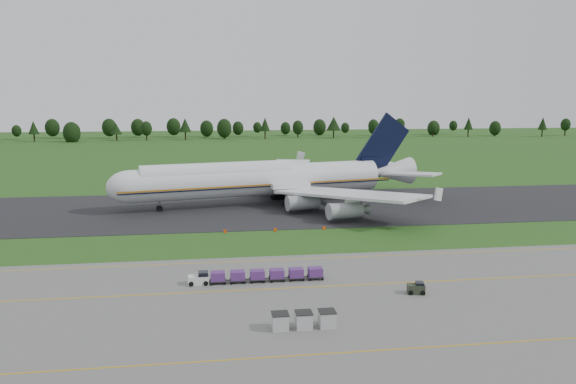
{
  "coord_description": "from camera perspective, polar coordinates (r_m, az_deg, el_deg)",
  "views": [
    {
      "loc": [
        -8.43,
        -86.8,
        23.17
      ],
      "look_at": [
        3.89,
        2.0,
        7.81
      ],
      "focal_mm": 35.0,
      "sensor_mm": 36.0,
      "label": 1
    }
  ],
  "objects": [
    {
      "name": "ground",
      "position": [
        90.24,
        -2.28,
        -5.16
      ],
      "size": [
        600.0,
        600.0,
        0.0
      ],
      "primitive_type": "plane",
      "color": "#224C16",
      "rests_on": "ground"
    },
    {
      "name": "apron",
      "position": [
        58.26,
        1.1,
        -13.68
      ],
      "size": [
        300.0,
        52.0,
        0.06
      ],
      "primitive_type": "cube",
      "color": "#61615C",
      "rests_on": "ground"
    },
    {
      "name": "taxiway",
      "position": [
        117.41,
        -3.63,
        -1.66
      ],
      "size": [
        300.0,
        40.0,
        0.08
      ],
      "primitive_type": "cube",
      "color": "black",
      "rests_on": "ground"
    },
    {
      "name": "apron_markings",
      "position": [
        64.68,
        0.11,
        -11.21
      ],
      "size": [
        300.0,
        30.2,
        0.01
      ],
      "color": "#C3940B",
      "rests_on": "apron"
    },
    {
      "name": "tree_line",
      "position": [
        306.79,
        -9.99,
        6.42
      ],
      "size": [
        523.19,
        22.09,
        11.91
      ],
      "color": "black",
      "rests_on": "ground"
    },
    {
      "name": "aircraft",
      "position": [
        120.81,
        -2.33,
        1.34
      ],
      "size": [
        69.63,
        66.29,
        19.49
      ],
      "color": "silver",
      "rests_on": "ground"
    },
    {
      "name": "baggage_train",
      "position": [
        71.51,
        -3.39,
        -8.47
      ],
      "size": [
        17.05,
        1.55,
        1.49
      ],
      "color": "silver",
      "rests_on": "apron"
    },
    {
      "name": "utility_cart",
      "position": [
        69.12,
        12.88,
        -9.59
      ],
      "size": [
        2.21,
        1.58,
        1.11
      ],
      "color": "#2A3223",
      "rests_on": "apron"
    },
    {
      "name": "uld_row",
      "position": [
        57.95,
        1.6,
        -12.87
      ],
      "size": [
        6.52,
        1.72,
        1.7
      ],
      "color": "#AFAFAF",
      "rests_on": "apron"
    },
    {
      "name": "edge_markers",
      "position": [
        97.41,
        -1.3,
        -3.87
      ],
      "size": [
        17.79,
        0.3,
        0.6
      ],
      "color": "#ED4607",
      "rests_on": "ground"
    }
  ]
}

